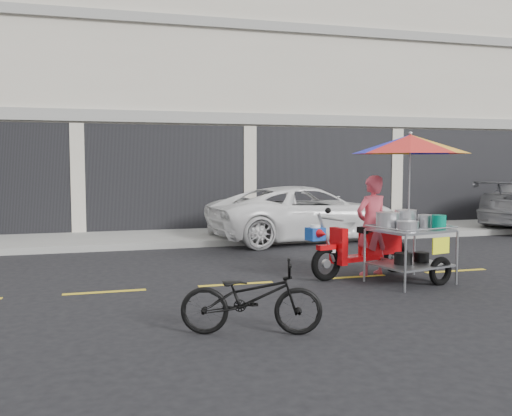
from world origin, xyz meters
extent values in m
plane|color=black|center=(0.00, 0.00, 0.00)|extent=(90.00, 90.00, 0.00)
cube|color=gray|center=(0.00, 5.50, 0.07)|extent=(45.00, 3.00, 0.15)
cube|color=beige|center=(0.00, 10.50, 4.00)|extent=(36.00, 8.00, 8.00)
cube|color=black|center=(0.00, 6.47, 1.45)|extent=(35.28, 0.06, 2.90)
cube|color=gray|center=(0.00, 6.45, 3.10)|extent=(36.00, 0.12, 0.30)
cube|color=gray|center=(0.00, 6.45, 5.60)|extent=(36.00, 0.12, 0.25)
cube|color=gold|center=(0.00, 0.00, 0.00)|extent=(42.00, 0.10, 0.01)
imported|color=white|center=(0.89, 4.45, 0.67)|extent=(5.04, 2.76, 1.34)
imported|color=black|center=(-2.46, -2.59, 0.41)|extent=(1.67, 0.98, 0.83)
torus|color=black|center=(-0.53, -0.15, 0.28)|extent=(0.58, 0.25, 0.57)
torus|color=black|center=(0.92, 0.22, 0.28)|extent=(0.58, 0.25, 0.57)
cylinder|color=#9EA0A5|center=(-0.53, -0.15, 0.28)|extent=(0.15, 0.09, 0.14)
cylinder|color=#9EA0A5|center=(0.92, 0.22, 0.28)|extent=(0.15, 0.09, 0.14)
cube|color=#BF080C|center=(-0.53, -0.15, 0.55)|extent=(0.34, 0.19, 0.08)
cylinder|color=#9EA0A5|center=(-0.53, -0.15, 0.70)|extent=(0.37, 0.14, 0.81)
cube|color=#BF080C|center=(-0.29, -0.09, 0.55)|extent=(0.20, 0.36, 0.60)
cube|color=#BF080C|center=(0.15, 0.02, 0.32)|extent=(0.85, 0.47, 0.08)
cube|color=#BF080C|center=(0.58, 0.13, 0.55)|extent=(0.79, 0.44, 0.40)
cube|color=black|center=(0.49, 0.11, 0.78)|extent=(0.69, 0.39, 0.10)
cylinder|color=#9EA0A5|center=(-0.42, -0.12, 1.00)|extent=(0.17, 0.54, 0.04)
sphere|color=black|center=(-0.41, 0.09, 1.12)|extent=(0.10, 0.10, 0.10)
cylinder|color=white|center=(-0.42, -0.12, 0.48)|extent=(0.15, 0.15, 0.05)
cube|color=#133D93|center=(-0.75, -0.20, 0.78)|extent=(0.31, 0.28, 0.20)
cylinder|color=white|center=(-0.75, -0.20, 0.90)|extent=(0.19, 0.19, 0.05)
cone|color=#BF080C|center=(-0.71, -0.37, 0.80)|extent=(0.23, 0.26, 0.18)
torus|color=black|center=(1.06, -0.93, 0.22)|extent=(0.47, 0.21, 0.46)
cylinder|color=#9EA0A5|center=(0.26, -1.24, 0.43)|extent=(0.04, 0.04, 0.85)
cylinder|color=#9EA0A5|center=(0.04, -0.36, 0.43)|extent=(0.04, 0.04, 0.85)
cylinder|color=#9EA0A5|center=(1.33, -0.97, 0.43)|extent=(0.04, 0.04, 0.85)
cylinder|color=#9EA0A5|center=(1.11, -0.10, 0.43)|extent=(0.04, 0.04, 0.85)
cube|color=#9EA0A5|center=(0.68, -0.67, 0.30)|extent=(1.29, 1.14, 0.03)
cube|color=#9EA0A5|center=(0.68, -0.67, 0.85)|extent=(1.29, 1.14, 0.04)
cylinder|color=#9EA0A5|center=(0.79, -1.11, 0.91)|extent=(1.07, 0.29, 0.02)
cylinder|color=#9EA0A5|center=(0.57, -0.23, 0.91)|extent=(1.07, 0.29, 0.02)
cylinder|color=#9EA0A5|center=(0.15, -0.80, 0.91)|extent=(0.24, 0.88, 0.02)
cylinder|color=#9EA0A5|center=(1.22, -0.53, 0.91)|extent=(0.24, 0.88, 0.02)
cylinder|color=#9EA0A5|center=(0.57, -0.23, 0.30)|extent=(0.22, 0.74, 0.04)
cylinder|color=#9EA0A5|center=(0.57, -0.23, 0.80)|extent=(0.22, 0.74, 0.04)
cube|color=#F3FF1A|center=(0.95, -1.10, 0.65)|extent=(0.35, 0.10, 0.25)
cylinder|color=#B7B7BC|center=(0.34, -0.55, 0.99)|extent=(0.45, 0.45, 0.24)
cylinder|color=#B7B7BC|center=(0.73, -0.43, 1.00)|extent=(0.41, 0.41, 0.26)
cylinder|color=#B7B7BC|center=(1.04, -0.53, 0.96)|extent=(0.30, 0.30, 0.18)
cylinder|color=#B7B7BC|center=(0.48, -0.90, 0.94)|extent=(0.40, 0.40, 0.13)
cylinder|color=#007055|center=(1.08, -0.83, 0.98)|extent=(0.27, 0.27, 0.22)
cylinder|color=black|center=(0.54, -0.70, 0.41)|extent=(0.34, 0.34, 0.18)
cylinder|color=black|center=(0.93, -0.61, 0.40)|extent=(0.29, 0.29, 0.16)
cylinder|color=#9EA0A5|center=(0.71, -0.56, 1.60)|extent=(0.03, 0.03, 1.50)
sphere|color=#9EA0A5|center=(0.71, -0.56, 2.38)|extent=(0.06, 0.06, 0.06)
imported|color=#D14555|center=(0.39, 0.09, 0.85)|extent=(0.70, 0.55, 1.70)
camera|label=1|loc=(-4.13, -8.59, 1.92)|focal=40.00mm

